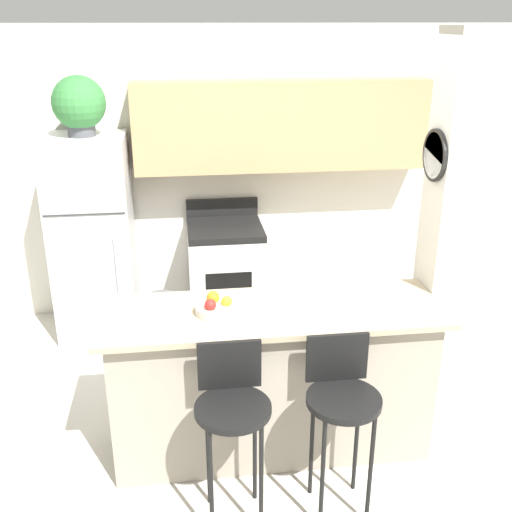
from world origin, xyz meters
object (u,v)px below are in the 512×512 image
Objects in this scene: fruit_bowl at (217,307)px; trash_bin at (163,316)px; potted_plant_on_fridge at (79,104)px; refrigerator at (93,238)px; stove_range at (226,273)px; bar_stool_right at (342,400)px; bar_stool_left at (232,408)px.

trash_bin is (-0.38, 1.54, -0.83)m from fruit_bowl.
potted_plant_on_fridge reaches higher than fruit_bowl.
refrigerator is 1.19m from stove_range.
bar_stool_right is at bearing -40.82° from fruit_bowl.
stove_range is (1.12, 0.02, -0.40)m from refrigerator.
bar_stool_right is 2.68× the size of trash_bin.
potted_plant_on_fridge is (-1.12, -0.02, 1.50)m from stove_range.
stove_range is at bearing 22.67° from trash_bin.
bar_stool_left is at bearing -67.30° from potted_plant_on_fridge.
stove_range is at bearing 0.81° from potted_plant_on_fridge.
refrigerator is at bearing 112.70° from bar_stool_left.
refrigerator is 6.74× the size of fruit_bowl.
bar_stool_right is (1.55, -2.30, -0.16)m from refrigerator.
refrigerator is at bearing 123.91° from bar_stool_right.
stove_range is 1.05× the size of bar_stool_left.
stove_range is at bearing 86.15° from bar_stool_left.
trash_bin is at bearing -22.07° from potted_plant_on_fridge.
refrigerator reaches higher than bar_stool_right.
trash_bin is at bearing 101.27° from bar_stool_left.
potted_plant_on_fridge is 2.21m from fruit_bowl.
stove_range is 1.87m from potted_plant_on_fridge.
potted_plant_on_fridge reaches higher than trash_bin.
potted_plant_on_fridge is at bearing 157.93° from trash_bin.
bar_stool_left is (0.96, -2.30, -0.16)m from refrigerator.
stove_range is 0.67m from trash_bin.
potted_plant_on_fridge is (-0.00, 0.00, 1.10)m from refrigerator.
refrigerator is 2.50m from bar_stool_left.
bar_stool_left is 2.17× the size of potted_plant_on_fridge.
fruit_bowl is at bearing -62.31° from potted_plant_on_fridge.
fruit_bowl reaches higher than bar_stool_right.
potted_plant_on_fridge is 1.87m from trash_bin.
potted_plant_on_fridge is at bearing 117.11° from refrigerator.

